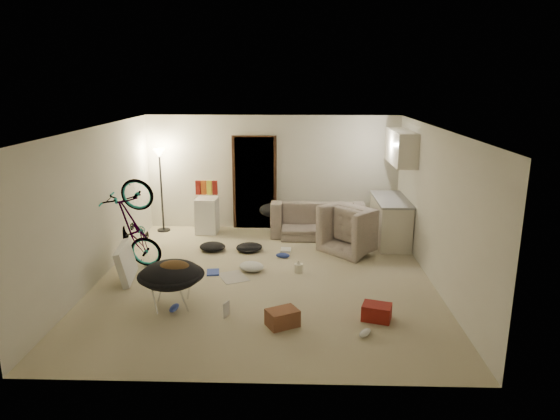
{
  "coord_description": "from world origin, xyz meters",
  "views": [
    {
      "loc": [
        0.5,
        -7.8,
        3.23
      ],
      "look_at": [
        0.23,
        0.6,
        1.03
      ],
      "focal_mm": 32.0,
      "sensor_mm": 36.0,
      "label": 1
    }
  ],
  "objects_px": {
    "floor_lamp": "(160,172)",
    "drink_case_b": "(377,312)",
    "kitchen_counter": "(390,221)",
    "tv_box": "(126,263)",
    "armchair": "(358,233)",
    "saucer_chair": "(171,281)",
    "bicycle": "(135,244)",
    "juicer": "(299,267)",
    "sofa": "(317,222)",
    "mini_fridge": "(207,216)",
    "drink_case_a": "(282,318)"
  },
  "relations": [
    {
      "from": "drink_case_b",
      "to": "juicer",
      "type": "xyz_separation_m",
      "value": [
        -1.07,
        1.74,
        -0.02
      ]
    },
    {
      "from": "drink_case_a",
      "to": "kitchen_counter",
      "type": "bearing_deg",
      "value": 31.69
    },
    {
      "from": "drink_case_b",
      "to": "tv_box",
      "type": "bearing_deg",
      "value": 178.79
    },
    {
      "from": "kitchen_counter",
      "to": "mini_fridge",
      "type": "distance_m",
      "value": 3.88
    },
    {
      "from": "bicycle",
      "to": "drink_case_b",
      "type": "bearing_deg",
      "value": -109.57
    },
    {
      "from": "floor_lamp",
      "to": "mini_fridge",
      "type": "bearing_deg",
      "value": -5.75
    },
    {
      "from": "sofa",
      "to": "saucer_chair",
      "type": "height_order",
      "value": "saucer_chair"
    },
    {
      "from": "juicer",
      "to": "mini_fridge",
      "type": "bearing_deg",
      "value": 131.14
    },
    {
      "from": "kitchen_counter",
      "to": "tv_box",
      "type": "bearing_deg",
      "value": -155.92
    },
    {
      "from": "kitchen_counter",
      "to": "tv_box",
      "type": "xyz_separation_m",
      "value": [
        -4.73,
        -2.11,
        -0.15
      ]
    },
    {
      "from": "mini_fridge",
      "to": "tv_box",
      "type": "distance_m",
      "value": 2.81
    },
    {
      "from": "sofa",
      "to": "mini_fridge",
      "type": "bearing_deg",
      "value": -1.49
    },
    {
      "from": "kitchen_counter",
      "to": "bicycle",
      "type": "bearing_deg",
      "value": -161.29
    },
    {
      "from": "sofa",
      "to": "mini_fridge",
      "type": "relative_size",
      "value": 2.54
    },
    {
      "from": "floor_lamp",
      "to": "kitchen_counter",
      "type": "bearing_deg",
      "value": -7.66
    },
    {
      "from": "sofa",
      "to": "armchair",
      "type": "bearing_deg",
      "value": 130.8
    },
    {
      "from": "floor_lamp",
      "to": "bicycle",
      "type": "height_order",
      "value": "floor_lamp"
    },
    {
      "from": "sofa",
      "to": "bicycle",
      "type": "relative_size",
      "value": 1.17
    },
    {
      "from": "juicer",
      "to": "armchair",
      "type": "bearing_deg",
      "value": 46.63
    },
    {
      "from": "mini_fridge",
      "to": "tv_box",
      "type": "bearing_deg",
      "value": -105.15
    },
    {
      "from": "armchair",
      "to": "juicer",
      "type": "relative_size",
      "value": 4.81
    },
    {
      "from": "kitchen_counter",
      "to": "juicer",
      "type": "distance_m",
      "value": 2.55
    },
    {
      "from": "armchair",
      "to": "tv_box",
      "type": "bearing_deg",
      "value": 68.8
    },
    {
      "from": "sofa",
      "to": "bicycle",
      "type": "xyz_separation_m",
      "value": [
        -3.27,
        -2.05,
        0.15
      ]
    },
    {
      "from": "drink_case_b",
      "to": "bicycle",
      "type": "bearing_deg",
      "value": 172.38
    },
    {
      "from": "saucer_chair",
      "to": "drink_case_b",
      "type": "distance_m",
      "value": 2.96
    },
    {
      "from": "floor_lamp",
      "to": "juicer",
      "type": "height_order",
      "value": "floor_lamp"
    },
    {
      "from": "armchair",
      "to": "saucer_chair",
      "type": "bearing_deg",
      "value": 87.86
    },
    {
      "from": "bicycle",
      "to": "drink_case_b",
      "type": "xyz_separation_m",
      "value": [
        3.94,
        -1.84,
        -0.32
      ]
    },
    {
      "from": "sofa",
      "to": "drink_case_a",
      "type": "distance_m",
      "value": 4.17
    },
    {
      "from": "bicycle",
      "to": "saucer_chair",
      "type": "bearing_deg",
      "value": -140.87
    },
    {
      "from": "floor_lamp",
      "to": "drink_case_a",
      "type": "xyz_separation_m",
      "value": [
        2.74,
        -4.31,
        -1.19
      ]
    },
    {
      "from": "drink_case_a",
      "to": "drink_case_b",
      "type": "xyz_separation_m",
      "value": [
        1.3,
        0.22,
        -0.0
      ]
    },
    {
      "from": "sofa",
      "to": "bicycle",
      "type": "bearing_deg",
      "value": 33.06
    },
    {
      "from": "mini_fridge",
      "to": "saucer_chair",
      "type": "distance_m",
      "value": 3.67
    },
    {
      "from": "sofa",
      "to": "floor_lamp",
      "type": "bearing_deg",
      "value": -2.48
    },
    {
      "from": "armchair",
      "to": "drink_case_a",
      "type": "xyz_separation_m",
      "value": [
        -1.4,
        -3.19,
        -0.22
      ]
    },
    {
      "from": "sofa",
      "to": "saucer_chair",
      "type": "bearing_deg",
      "value": 58.64
    },
    {
      "from": "bicycle",
      "to": "juicer",
      "type": "height_order",
      "value": "bicycle"
    },
    {
      "from": "mini_fridge",
      "to": "drink_case_b",
      "type": "xyz_separation_m",
      "value": [
        3.05,
        -3.99,
        -0.27
      ]
    },
    {
      "from": "kitchen_counter",
      "to": "drink_case_b",
      "type": "bearing_deg",
      "value": -102.94
    },
    {
      "from": "floor_lamp",
      "to": "bicycle",
      "type": "distance_m",
      "value": 2.42
    },
    {
      "from": "floor_lamp",
      "to": "tv_box",
      "type": "xyz_separation_m",
      "value": [
        0.1,
        -2.76,
        -1.01
      ]
    },
    {
      "from": "floor_lamp",
      "to": "drink_case_b",
      "type": "distance_m",
      "value": 5.87
    },
    {
      "from": "bicycle",
      "to": "drink_case_b",
      "type": "height_order",
      "value": "bicycle"
    },
    {
      "from": "saucer_chair",
      "to": "kitchen_counter",
      "type": "bearing_deg",
      "value": 39.99
    },
    {
      "from": "mini_fridge",
      "to": "saucer_chair",
      "type": "relative_size",
      "value": 0.79
    },
    {
      "from": "saucer_chair",
      "to": "tv_box",
      "type": "bearing_deg",
      "value": 135.11
    },
    {
      "from": "armchair",
      "to": "mini_fridge",
      "type": "distance_m",
      "value": 3.3
    },
    {
      "from": "kitchen_counter",
      "to": "mini_fridge",
      "type": "relative_size",
      "value": 1.96
    }
  ]
}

